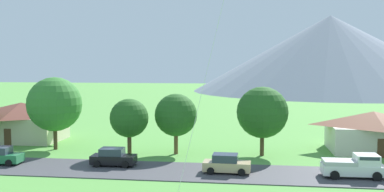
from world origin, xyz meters
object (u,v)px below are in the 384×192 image
object	(u,v)px
tree_left_of_center	(129,118)
parked_car_green_west_end	(0,156)
pickup_truck_white_west_side	(355,166)
tree_near_left	(55,104)
parked_car_tan_east_end	(226,164)
tree_right_of_center	(176,115)
house_left_center	(373,131)
tree_center	(262,112)
house_leftmost	(22,121)
parked_car_black_mid_east	(113,157)

from	to	relation	value
tree_left_of_center	parked_car_green_west_end	xyz separation A→B (m)	(-11.32, -5.76, -3.14)
pickup_truck_white_west_side	tree_near_left	bearing A→B (deg)	164.90
tree_near_left	parked_car_tan_east_end	xyz separation A→B (m)	(19.95, -8.28, -4.31)
tree_right_of_center	parked_car_tan_east_end	bearing A→B (deg)	-52.64
house_left_center	tree_near_left	size ratio (longest dim) A/B	1.23
parked_car_green_west_end	tree_center	bearing A→B (deg)	16.91
house_leftmost	parked_car_green_west_end	size ratio (longest dim) A/B	2.51
tree_near_left	tree_center	bearing A→B (deg)	-0.42
parked_car_tan_east_end	house_leftmost	bearing A→B (deg)	153.79
tree_near_left	pickup_truck_white_west_side	distance (m)	32.29
parked_car_green_west_end	house_leftmost	bearing A→B (deg)	110.45
parked_car_tan_east_end	pickup_truck_white_west_side	distance (m)	10.97
tree_center	parked_car_black_mid_east	xyz separation A→B (m)	(-14.17, -6.84, -3.76)
tree_center	house_leftmost	bearing A→B (deg)	170.48
pickup_truck_white_west_side	house_left_center	bearing A→B (deg)	68.90
house_leftmost	pickup_truck_white_west_side	distance (m)	39.97
parked_car_green_west_end	pickup_truck_white_west_side	xyz separation A→B (m)	(32.95, -0.48, 0.19)
house_leftmost	tree_right_of_center	distance (m)	21.58
tree_center	tree_right_of_center	distance (m)	9.24
tree_right_of_center	pickup_truck_white_west_side	bearing A→B (deg)	-24.78
tree_center	tree_right_of_center	bearing A→B (deg)	-177.62
tree_center	tree_right_of_center	world-z (taller)	tree_center
tree_left_of_center	house_leftmost	bearing A→B (deg)	156.56
tree_center	pickup_truck_white_west_side	distance (m)	11.75
house_leftmost	parked_car_tan_east_end	xyz separation A→B (m)	(26.72, -13.15, -1.65)
tree_left_of_center	pickup_truck_white_west_side	world-z (taller)	tree_left_of_center
parked_car_black_mid_east	house_leftmost	bearing A→B (deg)	143.19
house_left_center	tree_left_of_center	world-z (taller)	tree_left_of_center
tree_near_left	pickup_truck_white_west_side	bearing A→B (deg)	-15.10
parked_car_green_west_end	tree_left_of_center	bearing A→B (deg)	26.99
parked_car_tan_east_end	tree_left_of_center	bearing A→B (deg)	149.86
house_leftmost	parked_car_black_mid_east	size ratio (longest dim) A/B	2.53
pickup_truck_white_west_side	parked_car_tan_east_end	bearing A→B (deg)	179.70
parked_car_green_west_end	parked_car_tan_east_end	world-z (taller)	same
tree_near_left	parked_car_tan_east_end	size ratio (longest dim) A/B	1.94
house_left_center	pickup_truck_white_west_side	size ratio (longest dim) A/B	1.94
parked_car_green_west_end	parked_car_black_mid_east	xyz separation A→B (m)	(11.12, 0.85, 0.00)
house_leftmost	tree_left_of_center	distance (m)	17.57
tree_center	parked_car_tan_east_end	bearing A→B (deg)	-112.25
house_leftmost	parked_car_green_west_end	distance (m)	13.68
tree_center	pickup_truck_white_west_side	world-z (taller)	tree_center
house_left_center	parked_car_black_mid_east	size ratio (longest dim) A/B	2.39
house_leftmost	tree_near_left	bearing A→B (deg)	-35.73
parked_car_tan_east_end	parked_car_black_mid_east	bearing A→B (deg)	173.28
house_left_center	parked_car_tan_east_end	bearing A→B (deg)	-142.42
tree_left_of_center	parked_car_black_mid_east	bearing A→B (deg)	-92.28
tree_left_of_center	parked_car_black_mid_east	size ratio (longest dim) A/B	1.43
parked_car_black_mid_east	tree_left_of_center	bearing A→B (deg)	87.72
tree_center	pickup_truck_white_west_side	xyz separation A→B (m)	(7.65, -8.17, -3.56)
tree_center	parked_car_black_mid_east	distance (m)	16.18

